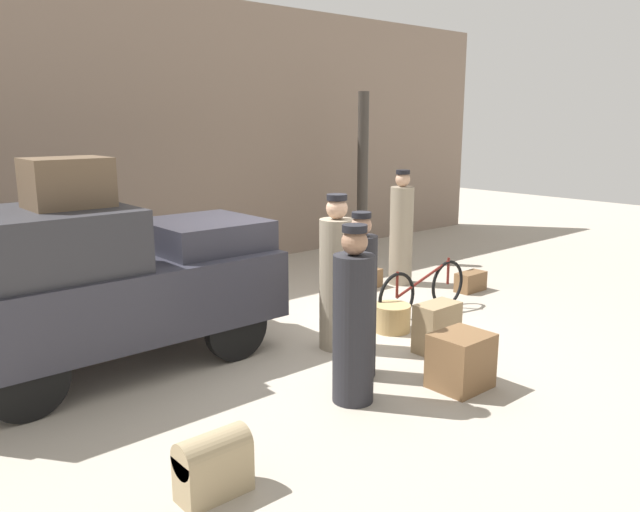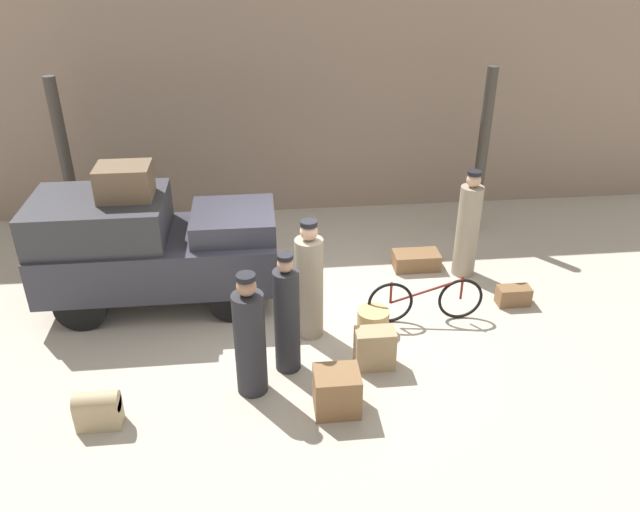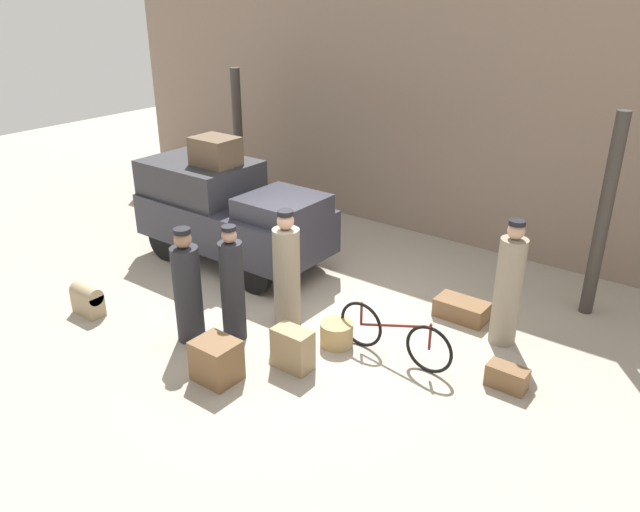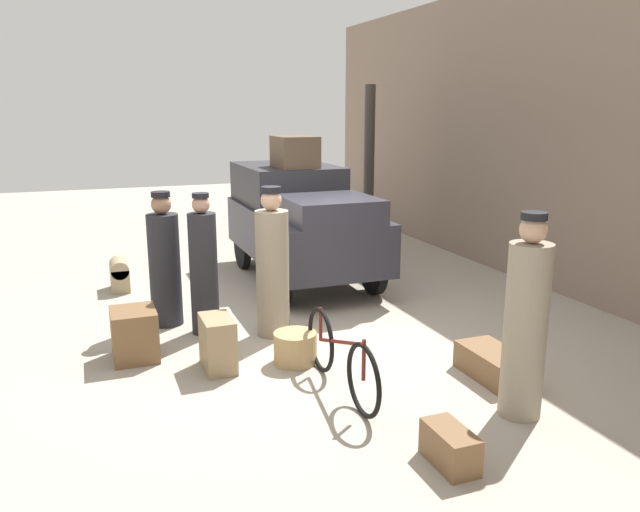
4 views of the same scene
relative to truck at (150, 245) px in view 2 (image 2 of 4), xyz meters
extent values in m
plane|color=#A89E8E|center=(2.24, -0.80, -0.95)|extent=(30.00, 30.00, 0.00)
cube|color=gray|center=(2.24, 3.27, 1.30)|extent=(16.00, 0.15, 4.50)
cylinder|color=#38332D|center=(-1.54, 1.88, 0.56)|extent=(0.19, 0.19, 3.02)
cylinder|color=#38332D|center=(5.60, 1.88, 0.56)|extent=(0.19, 0.19, 3.02)
cylinder|color=black|center=(1.18, 0.69, -0.58)|extent=(0.73, 0.12, 0.73)
cylinder|color=black|center=(1.18, -0.69, -0.58)|extent=(0.73, 0.12, 0.73)
cylinder|color=black|center=(-0.95, 0.69, -0.58)|extent=(0.73, 0.12, 0.73)
cylinder|color=black|center=(-0.95, -0.69, -0.58)|extent=(0.73, 0.12, 0.73)
cube|color=#2D2D38|center=(0.12, 0.00, -0.20)|extent=(3.43, 1.55, 0.73)
cube|color=#2D2D33|center=(-0.66, 0.00, 0.47)|extent=(1.89, 1.42, 0.60)
cube|color=#2D2D38|center=(1.23, 0.00, 0.33)|extent=(1.20, 1.21, 0.33)
torus|color=black|center=(4.45, -0.97, -0.62)|extent=(0.66, 0.04, 0.66)
torus|color=black|center=(3.42, -0.97, -0.62)|extent=(0.66, 0.04, 0.66)
cylinder|color=#591914|center=(3.93, -0.97, -0.46)|extent=(1.04, 0.04, 0.36)
cylinder|color=#591914|center=(3.42, -0.97, -0.45)|extent=(0.04, 0.04, 0.34)
cylinder|color=#591914|center=(4.45, -0.97, -0.43)|extent=(0.04, 0.04, 0.37)
cylinder|color=tan|center=(3.14, -1.15, -0.78)|extent=(0.45, 0.45, 0.33)
cylinder|color=gray|center=(4.91, 0.32, -0.18)|extent=(0.36, 0.36, 1.53)
sphere|color=tan|center=(4.91, 0.32, 0.69)|extent=(0.23, 0.23, 0.23)
cylinder|color=black|center=(4.91, 0.32, 0.81)|extent=(0.21, 0.21, 0.06)
cylinder|color=gray|center=(2.24, -1.12, -0.21)|extent=(0.38, 0.38, 1.48)
sphere|color=tan|center=(2.24, -1.12, 0.65)|extent=(0.24, 0.24, 0.24)
cylinder|color=black|center=(2.24, -1.12, 0.77)|extent=(0.23, 0.23, 0.07)
cylinder|color=#232328|center=(1.90, -1.85, -0.23)|extent=(0.33, 0.33, 1.44)
sphere|color=tan|center=(1.90, -1.85, 0.59)|extent=(0.20, 0.20, 0.20)
cylinder|color=black|center=(1.90, -1.85, 0.69)|extent=(0.19, 0.19, 0.06)
cylinder|color=#232328|center=(1.43, -2.24, -0.26)|extent=(0.38, 0.38, 1.38)
sphere|color=#936B51|center=(1.43, -2.24, 0.55)|extent=(0.24, 0.24, 0.24)
cylinder|color=black|center=(1.43, -2.24, 0.67)|extent=(0.22, 0.22, 0.06)
cube|color=#937A56|center=(3.02, -1.93, -0.67)|extent=(0.51, 0.30, 0.55)
cube|color=brown|center=(4.18, 0.57, -0.81)|extent=(0.76, 0.42, 0.28)
cube|color=#9E8966|center=(-0.32, -2.69, -0.78)|extent=(0.50, 0.26, 0.34)
cylinder|color=#9E8966|center=(-0.32, -2.69, -0.61)|extent=(0.50, 0.26, 0.26)
cube|color=brown|center=(5.38, -0.68, -0.80)|extent=(0.49, 0.25, 0.29)
cube|color=brown|center=(2.42, -2.70, -0.68)|extent=(0.54, 0.46, 0.54)
cube|color=brown|center=(-0.23, 0.00, 1.00)|extent=(0.74, 0.59, 0.47)
camera|label=1|loc=(-2.29, -6.09, 1.59)|focal=35.00mm
camera|label=2|loc=(1.63, -8.34, 4.21)|focal=35.00mm
camera|label=3|loc=(7.40, -7.13, 3.66)|focal=35.00mm
camera|label=4|loc=(8.95, -3.08, 1.66)|focal=35.00mm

